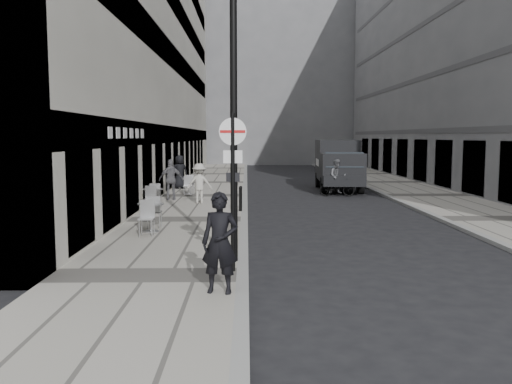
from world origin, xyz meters
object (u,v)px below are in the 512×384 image
at_px(walking_man, 220,243).
at_px(lamppost, 234,107).
at_px(cyclist, 337,182).
at_px(panel_van, 338,162).
at_px(sign_post, 233,171).

height_order(walking_man, lamppost, lamppost).
relative_size(lamppost, cyclist, 3.40).
bearing_deg(panel_van, walking_man, -101.97).
xyz_separation_m(walking_man, sign_post, (0.20, 1.61, 1.22)).
height_order(walking_man, panel_van, panel_van).
bearing_deg(cyclist, sign_post, -100.26).
height_order(lamppost, panel_van, lamppost).
height_order(lamppost, cyclist, lamppost).
bearing_deg(panel_van, cyclist, -96.58).
bearing_deg(walking_man, sign_post, 92.67).
bearing_deg(cyclist, lamppost, -101.31).
distance_m(lamppost, panel_van, 18.62).
relative_size(walking_man, panel_van, 0.31).
bearing_deg(sign_post, lamppost, 88.28).
bearing_deg(lamppost, walking_man, -94.46).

